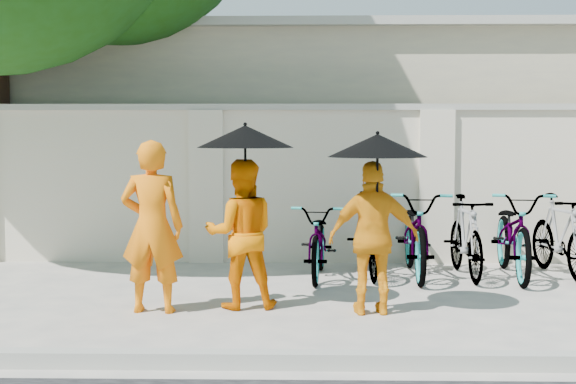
{
  "coord_description": "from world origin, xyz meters",
  "views": [
    {
      "loc": [
        0.3,
        -7.39,
        1.7
      ],
      "look_at": [
        0.12,
        0.76,
        1.1
      ],
      "focal_mm": 50.0,
      "sensor_mm": 36.0,
      "label": 1
    }
  ],
  "objects": [
    {
      "name": "ground",
      "position": [
        0.0,
        0.0,
        0.0
      ],
      "size": [
        80.0,
        80.0,
        0.0
      ],
      "primitive_type": "plane",
      "color": "beige"
    },
    {
      "name": "kerb",
      "position": [
        0.0,
        -1.7,
        0.06
      ],
      "size": [
        40.0,
        0.16,
        0.12
      ],
      "primitive_type": "cube",
      "color": "#9C9C91",
      "rests_on": "ground"
    },
    {
      "name": "compound_wall",
      "position": [
        1.0,
        3.2,
        1.0
      ],
      "size": [
        20.0,
        0.3,
        2.0
      ],
      "primitive_type": "cube",
      "color": "beige",
      "rests_on": "ground"
    },
    {
      "name": "building_behind",
      "position": [
        2.0,
        7.0,
        1.6
      ],
      "size": [
        14.0,
        6.0,
        3.2
      ],
      "primitive_type": "cube",
      "color": "#BBB18C",
      "rests_on": "ground"
    },
    {
      "name": "monk_left",
      "position": [
        -1.15,
        0.11,
        0.82
      ],
      "size": [
        0.62,
        0.42,
        1.64
      ],
      "primitive_type": "imported",
      "rotation": [
        0.0,
        0.0,
        3.09
      ],
      "color": "orange",
      "rests_on": "ground"
    },
    {
      "name": "monk_center",
      "position": [
        -0.33,
        0.31,
        0.72
      ],
      "size": [
        0.77,
        0.64,
        1.45
      ],
      "primitive_type": "imported",
      "rotation": [
        0.0,
        0.0,
        3.27
      ],
      "color": "orange",
      "rests_on": "ground"
    },
    {
      "name": "parasol_center",
      "position": [
        -0.28,
        0.23,
        1.67
      ],
      "size": [
        0.93,
        0.93,
        0.95
      ],
      "color": "black",
      "rests_on": "ground"
    },
    {
      "name": "monk_right",
      "position": [
        0.94,
        0.07,
        0.72
      ],
      "size": [
        0.87,
        0.41,
        1.44
      ],
      "primitive_type": "imported",
      "rotation": [
        0.0,
        0.0,
        3.21
      ],
      "color": "orange",
      "rests_on": "ground"
    },
    {
      "name": "parasol_right",
      "position": [
        0.96,
        -0.01,
        1.59
      ],
      "size": [
        0.92,
        0.92,
        0.88
      ],
      "color": "black",
      "rests_on": "ground"
    },
    {
      "name": "bike_0",
      "position": [
        0.46,
        1.93,
        0.44
      ],
      "size": [
        0.71,
        1.72,
        0.89
      ],
      "primitive_type": "imported",
      "rotation": [
        0.0,
        0.0,
        -0.07
      ],
      "color": "gray",
      "rests_on": "ground"
    },
    {
      "name": "bike_1",
      "position": [
        1.04,
        2.06,
        0.5
      ],
      "size": [
        0.56,
        1.69,
        1.0
      ],
      "primitive_type": "imported",
      "rotation": [
        0.0,
        0.0,
        0.05
      ],
      "color": "gray",
      "rests_on": "ground"
    },
    {
      "name": "bike_2",
      "position": [
        1.61,
        2.05,
        0.52
      ],
      "size": [
        0.75,
        1.99,
        1.03
      ],
      "primitive_type": "imported",
      "rotation": [
        0.0,
        0.0,
        -0.03
      ],
      "color": "gray",
      "rests_on": "ground"
    },
    {
      "name": "bike_3",
      "position": [
        2.18,
        1.99,
        0.49
      ],
      "size": [
        0.5,
        1.63,
        0.97
      ],
      "primitive_type": "imported",
      "rotation": [
        0.0,
        0.0,
        0.03
      ],
      "color": "gray",
      "rests_on": "ground"
    },
    {
      "name": "bike_4",
      "position": [
        2.75,
        2.01,
        0.52
      ],
      "size": [
        0.83,
        2.02,
        1.03
      ],
      "primitive_type": "imported",
      "rotation": [
        0.0,
        0.0,
        -0.08
      ],
      "color": "gray",
      "rests_on": "ground"
    },
    {
      "name": "bike_5",
      "position": [
        3.33,
        2.11,
        0.49
      ],
      "size": [
        0.65,
        1.67,
        0.98
      ],
      "primitive_type": "imported",
      "rotation": [
        0.0,
        0.0,
        0.12
      ],
      "color": "gray",
      "rests_on": "ground"
    }
  ]
}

